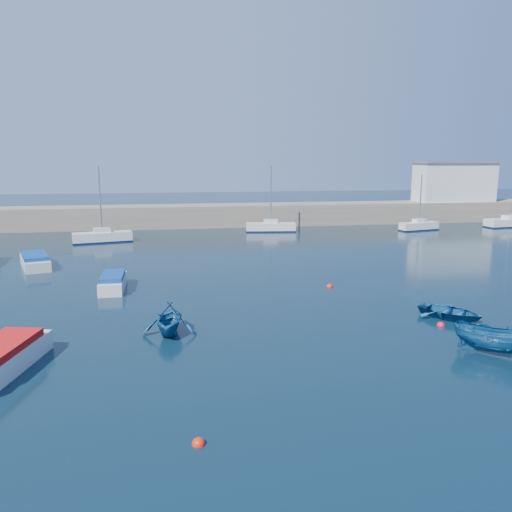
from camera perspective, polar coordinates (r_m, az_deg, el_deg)
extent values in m
plane|color=black|center=(18.63, 13.79, -15.25)|extent=(220.00, 220.00, 0.00)
cube|color=gray|center=(62.03, -3.12, 4.68)|extent=(96.00, 4.50, 2.60)
cube|color=silver|center=(71.59, 21.69, 7.83)|extent=(10.00, 4.00, 5.00)
cube|color=silver|center=(51.80, -17.14, 2.06)|extent=(5.85, 2.76, 1.01)
cylinder|color=#B7BABC|center=(51.38, -17.38, 6.19)|extent=(0.15, 0.15, 6.49)
cube|color=silver|center=(56.96, 1.69, 3.31)|extent=(5.73, 2.23, 0.98)
cylinder|color=#B7BABC|center=(56.58, 1.71, 7.02)|extent=(0.15, 0.15, 6.42)
cube|color=silver|center=(60.90, 18.11, 3.25)|extent=(4.92, 2.33, 0.94)
cylinder|color=#B7BABC|center=(60.58, 18.29, 6.24)|extent=(0.14, 0.14, 5.45)
cube|color=silver|center=(68.45, 27.08, 3.41)|extent=(6.67, 2.55, 0.99)
cube|color=silver|center=(22.21, -27.12, -10.63)|extent=(2.84, 5.31, 0.82)
cube|color=red|center=(22.02, -27.25, -9.26)|extent=(2.48, 4.06, 0.31)
cube|color=silver|center=(33.02, -16.02, -3.04)|extent=(1.45, 4.08, 0.73)
cube|color=navy|center=(32.91, -16.07, -2.20)|extent=(1.37, 3.06, 0.27)
cube|color=silver|center=(41.74, -23.94, -0.66)|extent=(3.33, 5.34, 0.76)
cube|color=navy|center=(41.64, -23.99, 0.04)|extent=(2.83, 4.12, 0.28)
imported|color=navy|center=(27.94, 21.33, -5.99)|extent=(3.80, 3.96, 0.67)
imported|color=navy|center=(24.01, -9.89, -7.05)|extent=(2.86, 3.20, 1.53)
imported|color=navy|center=(23.60, 25.71, -8.62)|extent=(3.37, 3.21, 1.31)
sphere|color=red|center=(15.58, -6.58, -20.59)|extent=(0.41, 0.41, 0.41)
sphere|color=red|center=(26.66, 20.36, -7.48)|extent=(0.41, 0.41, 0.41)
sphere|color=red|center=(32.71, 8.42, -3.52)|extent=(0.42, 0.42, 0.42)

